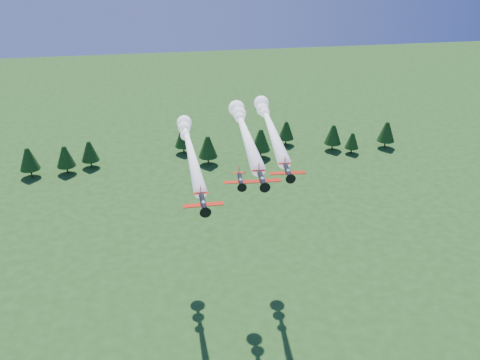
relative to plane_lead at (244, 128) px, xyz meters
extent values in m
plane|color=#224A17|center=(-2.52, -17.22, -46.86)|extent=(600.00, 600.00, 0.00)
cylinder|color=black|center=(-1.04, -24.15, 0.00)|extent=(1.07, 4.74, 0.87)
cone|color=black|center=(-1.16, -26.89, 0.00)|extent=(0.90, 0.82, 0.87)
cone|color=black|center=(-1.19, -27.42, 0.00)|extent=(0.40, 0.41, 0.38)
cylinder|color=black|center=(-1.19, -27.56, 0.00)|extent=(1.83, 0.11, 1.83)
cube|color=red|center=(-1.06, -24.50, -0.28)|extent=(6.49, 1.45, 0.10)
cube|color=red|center=(-0.91, -21.06, 0.04)|extent=(2.56, 0.85, 0.06)
cube|color=red|center=(-0.91, -20.98, 0.74)|extent=(0.11, 0.83, 1.26)
ellipsoid|color=#85AFCE|center=(-1.08, -24.94, 0.35)|extent=(0.67, 1.07, 0.54)
sphere|color=white|center=(0.25, 5.85, 0.00)|extent=(2.30, 2.30, 2.30)
sphere|color=white|center=(0.42, 9.61, 0.00)|extent=(3.00, 3.00, 3.00)
sphere|color=white|center=(0.58, 13.36, 0.00)|extent=(3.70, 3.70, 3.70)
cylinder|color=black|center=(-10.63, -18.85, -6.52)|extent=(1.05, 5.33, 0.98)
cone|color=black|center=(-10.59, -21.95, -6.52)|extent=(1.00, 0.90, 0.98)
cone|color=black|center=(-10.58, -22.54, -6.52)|extent=(0.44, 0.45, 0.43)
cylinder|color=black|center=(-10.58, -22.71, -6.52)|extent=(2.07, 0.07, 2.07)
cube|color=red|center=(-10.62, -19.25, -6.84)|extent=(7.30, 1.42, 0.12)
cube|color=red|center=(-10.67, -15.36, -6.47)|extent=(2.86, 0.87, 0.07)
cube|color=red|center=(-10.68, -15.26, -5.68)|extent=(0.10, 0.94, 1.43)
ellipsoid|color=#85AFCE|center=(-10.62, -19.74, -6.13)|extent=(0.72, 1.19, 0.61)
sphere|color=white|center=(-11.08, 15.14, -6.52)|extent=(2.30, 2.30, 2.30)
sphere|color=white|center=(-11.13, 19.40, -6.52)|extent=(3.00, 3.00, 3.00)
sphere|color=white|center=(-11.19, 23.65, -6.52)|extent=(3.70, 3.70, 3.70)
cylinder|color=black|center=(5.31, -16.94, -2.38)|extent=(1.27, 4.84, 0.89)
cone|color=black|center=(5.09, -19.72, -2.38)|extent=(0.95, 0.87, 0.89)
cone|color=black|center=(5.05, -20.25, -2.38)|extent=(0.42, 0.43, 0.39)
cylinder|color=black|center=(5.03, -20.40, -2.38)|extent=(1.86, 0.19, 1.86)
cube|color=red|center=(5.29, -17.29, -2.67)|extent=(6.64, 1.72, 0.11)
cube|color=red|center=(5.57, -13.80, -2.34)|extent=(2.62, 0.96, 0.06)
cube|color=red|center=(5.58, -13.71, -1.63)|extent=(0.15, 0.85, 1.29)
ellipsoid|color=#85AFCE|center=(5.25, -17.73, -2.03)|extent=(0.72, 1.11, 0.55)
sphere|color=white|center=(7.90, 14.86, -2.38)|extent=(2.30, 2.30, 2.30)
sphere|color=white|center=(8.22, 18.86, -2.38)|extent=(3.00, 3.00, 3.00)
sphere|color=white|center=(8.54, 22.86, -2.38)|extent=(3.70, 3.70, 3.70)
cylinder|color=black|center=(-2.27, -9.59, -7.17)|extent=(1.24, 4.87, 0.89)
cone|color=black|center=(-2.47, -12.40, -7.17)|extent=(0.95, 0.87, 0.89)
cone|color=black|center=(-2.51, -12.93, -7.17)|extent=(0.42, 0.43, 0.39)
cylinder|color=black|center=(-2.52, -13.08, -7.17)|extent=(1.87, 0.17, 1.87)
cube|color=red|center=(-2.30, -9.95, -7.45)|extent=(6.67, 1.68, 0.11)
cube|color=red|center=(-2.04, -6.43, -7.12)|extent=(2.64, 0.94, 0.06)
cube|color=red|center=(-2.04, -6.35, -6.41)|extent=(0.14, 0.85, 1.29)
ellipsoid|color=#85AFCE|center=(-2.33, -10.39, -6.81)|extent=(0.72, 1.11, 0.56)
cylinder|color=#382314|center=(75.41, 90.50, -45.28)|extent=(0.60, 0.60, 3.15)
cone|color=black|center=(75.41, 90.50, -39.66)|extent=(7.20, 7.20, 8.10)
cylinder|color=#382314|center=(-43.78, 90.33, -45.38)|extent=(0.60, 0.60, 2.96)
cone|color=black|center=(-43.78, 90.33, -40.08)|extent=(6.78, 6.78, 7.62)
cylinder|color=#382314|center=(59.50, 87.07, -45.63)|extent=(0.60, 0.60, 2.46)
cone|color=black|center=(59.50, 87.07, -41.22)|extent=(5.63, 5.63, 6.34)
cylinder|color=#382314|center=(22.19, 88.80, -45.18)|extent=(0.60, 0.60, 3.35)
cone|color=black|center=(22.19, 88.80, -39.21)|extent=(7.65, 7.65, 8.60)
cylinder|color=#382314|center=(52.89, 91.57, -45.33)|extent=(0.60, 0.60, 3.05)
cone|color=black|center=(52.89, 91.57, -39.89)|extent=(6.97, 6.97, 7.84)
cylinder|color=#382314|center=(-52.19, 86.19, -45.33)|extent=(0.60, 0.60, 3.06)
cone|color=black|center=(-52.19, 86.19, -39.87)|extent=(6.99, 6.99, 7.86)
cylinder|color=#382314|center=(-7.70, 98.35, -45.31)|extent=(0.60, 0.60, 3.10)
cone|color=black|center=(-7.70, 98.35, -39.77)|extent=(7.09, 7.09, 7.98)
cylinder|color=#382314|center=(0.88, 85.87, -45.24)|extent=(0.60, 0.60, 3.24)
cone|color=black|center=(0.88, 85.87, -39.46)|extent=(7.40, 7.40, 8.33)
cylinder|color=#382314|center=(35.35, 100.26, -45.41)|extent=(0.60, 0.60, 2.89)
cone|color=black|center=(35.35, 100.26, -40.26)|extent=(6.60, 6.60, 7.43)
cylinder|color=#382314|center=(-64.93, 85.23, -45.25)|extent=(0.60, 0.60, 3.21)
cone|color=black|center=(-64.93, 85.23, -39.53)|extent=(7.33, 7.33, 8.24)
camera|label=1|loc=(-17.78, -103.19, 39.36)|focal=40.00mm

